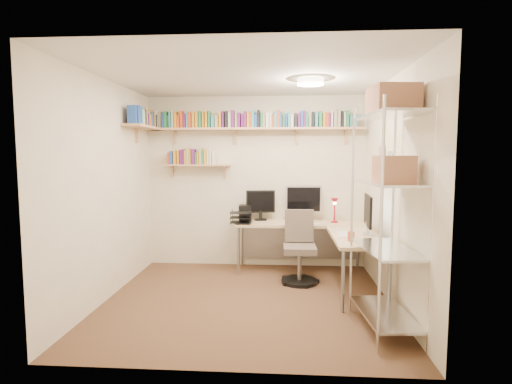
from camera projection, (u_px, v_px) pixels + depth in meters
The scene contains 6 objects.
ground at pixel (247, 301), 4.53m from camera, with size 3.20×3.20×0.00m, color #4E3221.
room_shell at pixel (247, 164), 4.38m from camera, with size 3.24×3.04×2.52m.
wall_shelves at pixel (224, 128), 5.66m from camera, with size 3.12×1.09×0.80m.
corner_desk at pixel (304, 226), 5.39m from camera, with size 1.87×1.82×1.22m.
office_chair at pixel (299, 252), 5.17m from camera, with size 0.49×0.50×0.93m.
wire_rack at pixel (391, 164), 3.58m from camera, with size 0.53×0.95×2.25m.
Camera 1 is at (0.39, -4.38, 1.65)m, focal length 28.00 mm.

